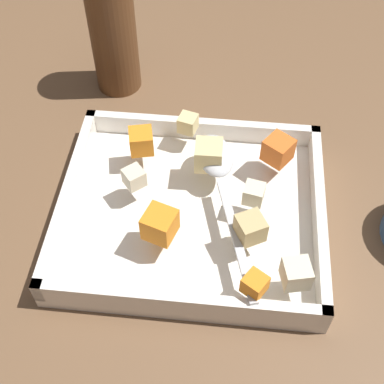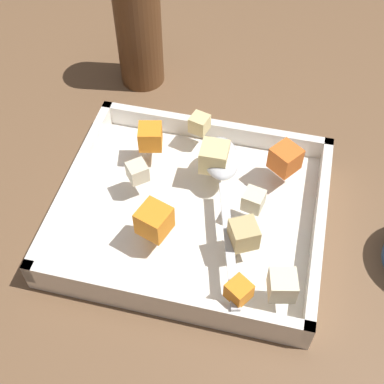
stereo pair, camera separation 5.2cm
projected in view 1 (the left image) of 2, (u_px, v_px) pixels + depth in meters
ground_plane at (182, 226)px, 0.66m from camera, size 4.00×4.00×0.00m
baking_dish at (192, 213)px, 0.65m from camera, size 0.32×0.28×0.04m
carrot_chunk_corner_ne at (278, 150)px, 0.65m from camera, size 0.04×0.04×0.03m
carrot_chunk_corner_sw at (160, 224)px, 0.58m from camera, size 0.04×0.04×0.03m
carrot_chunk_heap_side at (141, 141)px, 0.67m from camera, size 0.04×0.04×0.03m
carrot_chunk_back_center at (255, 284)px, 0.54m from camera, size 0.03×0.03×0.02m
potato_chunk_rim_edge at (209, 155)px, 0.65m from camera, size 0.03×0.03×0.03m
potato_chunk_near_right at (250, 228)px, 0.58m from camera, size 0.04×0.04×0.03m
potato_chunk_corner_nw at (188, 123)px, 0.69m from camera, size 0.03×0.03×0.02m
potato_chunk_far_left at (296, 274)px, 0.55m from camera, size 0.03×0.03×0.03m
potato_chunk_corner_se at (254, 194)px, 0.62m from camera, size 0.03×0.03×0.02m
parsnip_chunk_far_right at (134, 177)px, 0.63m from camera, size 0.03×0.03×0.02m
serving_spoon at (217, 164)px, 0.65m from camera, size 0.09×0.24×0.02m
pepper_mill at (113, 34)px, 0.76m from camera, size 0.07×0.07×0.20m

